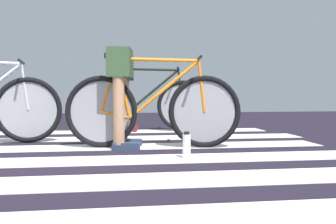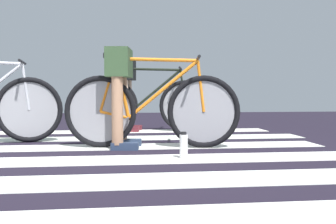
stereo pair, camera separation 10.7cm
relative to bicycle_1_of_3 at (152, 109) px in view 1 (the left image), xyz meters
name	(u,v)px [view 1 (the left image)]	position (x,y,z in m)	size (l,w,h in m)	color
ground	(68,160)	(-0.76, -0.52, -0.40)	(18.00, 14.00, 0.02)	black
crosswalk_markings	(67,161)	(-0.75, -0.67, -0.38)	(5.42, 5.01, 0.00)	silver
bicycle_1_of_3	(152,109)	(0.00, 0.00, 0.00)	(1.73, 0.52, 0.93)	black
cyclist_1_of_3	(121,84)	(-0.31, 0.04, 0.25)	(0.36, 0.44, 0.98)	#A87A5B
bicycle_3_of_3	(146,104)	(0.08, 1.65, 0.00)	(1.71, 0.56, 0.93)	black
cyclist_3_of_3	(124,85)	(-0.23, 1.71, 0.26)	(0.38, 0.45, 1.00)	beige
water_bottle	(187,146)	(0.22, -0.65, -0.28)	(0.07, 0.07, 0.22)	silver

